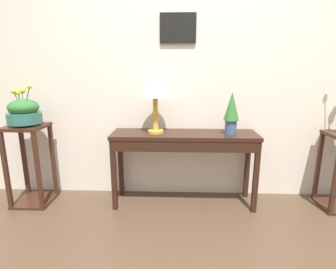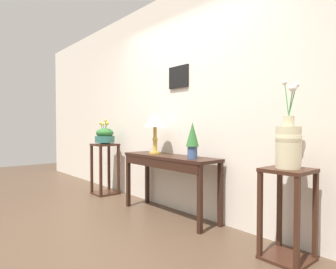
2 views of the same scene
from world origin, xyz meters
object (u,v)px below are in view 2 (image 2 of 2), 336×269
at_px(pedestal_stand_left, 105,169).
at_px(pedestal_stand_right, 287,214).
at_px(console_table, 168,164).
at_px(table_lamp, 155,122).
at_px(flower_vase_tall_right, 288,142).
at_px(potted_plant_on_console, 192,138).
at_px(planter_bowl_wide_left, 105,136).

bearing_deg(pedestal_stand_left, pedestal_stand_right, 0.20).
xyz_separation_m(console_table, pedestal_stand_right, (1.51, -0.01, -0.26)).
bearing_deg(table_lamp, flower_vase_tall_right, -1.14).
bearing_deg(flower_vase_tall_right, table_lamp, 178.86).
bearing_deg(pedestal_stand_left, console_table, 0.85).
distance_m(potted_plant_on_console, flower_vase_tall_right, 1.08).
bearing_deg(pedestal_stand_left, flower_vase_tall_right, 0.21).
distance_m(console_table, pedestal_stand_right, 1.53).
bearing_deg(console_table, pedestal_stand_right, -0.45).
xyz_separation_m(console_table, planter_bowl_wide_left, (-1.51, -0.02, 0.30)).
distance_m(table_lamp, planter_bowl_wide_left, 1.25).
bearing_deg(pedestal_stand_right, potted_plant_on_console, 179.87).
distance_m(pedestal_stand_left, flower_vase_tall_right, 3.06).
height_order(potted_plant_on_console, planter_bowl_wide_left, planter_bowl_wide_left).
bearing_deg(table_lamp, potted_plant_on_console, -2.72).
bearing_deg(flower_vase_tall_right, console_table, 179.57).
bearing_deg(flower_vase_tall_right, pedestal_stand_left, -179.79).
relative_size(console_table, pedestal_stand_left, 1.73).
height_order(pedestal_stand_right, flower_vase_tall_right, flower_vase_tall_right).
distance_m(console_table, planter_bowl_wide_left, 1.54).
height_order(pedestal_stand_left, pedestal_stand_right, pedestal_stand_left).
height_order(console_table, flower_vase_tall_right, flower_vase_tall_right).
bearing_deg(table_lamp, planter_bowl_wide_left, -177.85).
distance_m(planter_bowl_wide_left, pedestal_stand_right, 3.06).
height_order(table_lamp, pedestal_stand_right, table_lamp).
distance_m(console_table, potted_plant_on_console, 0.53).
bearing_deg(console_table, potted_plant_on_console, -1.25).
bearing_deg(flower_vase_tall_right, planter_bowl_wide_left, -179.79).
height_order(table_lamp, pedestal_stand_left, table_lamp).
bearing_deg(potted_plant_on_console, pedestal_stand_left, -179.61).
relative_size(console_table, table_lamp, 2.61).
distance_m(console_table, pedestal_stand_left, 1.52).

